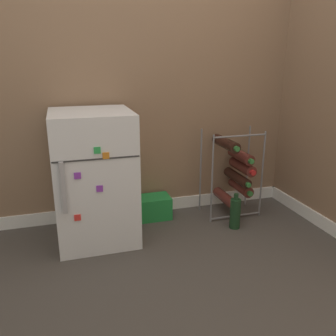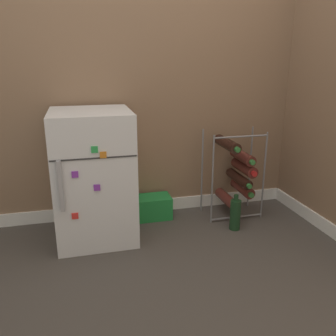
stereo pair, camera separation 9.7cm
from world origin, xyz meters
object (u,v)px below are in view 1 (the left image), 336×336
at_px(mini_fridge, 94,177).
at_px(soda_box, 153,207).
at_px(wine_rack, 235,172).
at_px(loose_bottle_floor, 235,213).

distance_m(mini_fridge, soda_box, 0.55).
height_order(wine_rack, soda_box, wine_rack).
xyz_separation_m(mini_fridge, wine_rack, (1.01, 0.08, -0.09)).
bearing_deg(mini_fridge, wine_rack, 4.79).
relative_size(wine_rack, soda_box, 2.53).
xyz_separation_m(wine_rack, soda_box, (-0.60, 0.08, -0.24)).
height_order(mini_fridge, loose_bottle_floor, mini_fridge).
xyz_separation_m(mini_fridge, soda_box, (0.41, 0.17, -0.33)).
height_order(soda_box, loose_bottle_floor, loose_bottle_floor).
distance_m(mini_fridge, wine_rack, 1.02).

